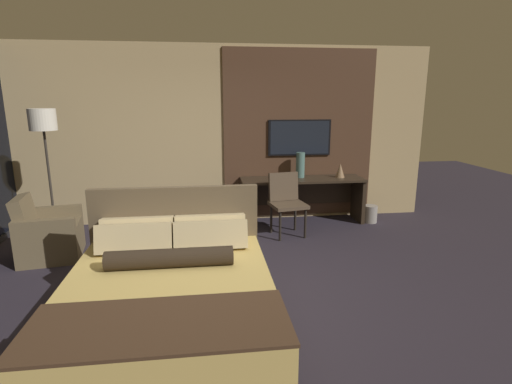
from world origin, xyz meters
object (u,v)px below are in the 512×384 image
at_px(vase_short, 340,170).
at_px(bed, 170,297).
at_px(desk, 301,192).
at_px(armchair_by_window, 49,236).
at_px(desk_chair, 286,198).
at_px(floor_lamp, 44,131).
at_px(waste_bin, 370,214).
at_px(tv, 300,138).
at_px(vase_tall, 300,165).

bearing_deg(vase_short, bed, -130.56).
relative_size(desk, armchair_by_window, 2.38).
xyz_separation_m(desk_chair, floor_lamp, (-3.24, -0.04, 1.01)).
relative_size(bed, waste_bin, 7.53).
height_order(bed, vase_short, bed).
xyz_separation_m(bed, waste_bin, (2.99, 2.76, -0.18)).
height_order(desk, desk_chair, desk_chair).
bearing_deg(floor_lamp, bed, -53.52).
bearing_deg(floor_lamp, waste_bin, 4.91).
height_order(desk_chair, armchair_by_window, desk_chair).
xyz_separation_m(bed, vase_short, (2.50, 2.92, 0.52)).
xyz_separation_m(armchair_by_window, waste_bin, (4.65, 0.88, -0.14)).
height_order(desk, floor_lamp, floor_lamp).
xyz_separation_m(desk_chair, armchair_by_window, (-3.16, -0.51, -0.26)).
height_order(tv, floor_lamp, floor_lamp).
bearing_deg(waste_bin, vase_tall, 168.14).
distance_m(desk, waste_bin, 1.19).
relative_size(floor_lamp, vase_tall, 4.57).
bearing_deg(floor_lamp, desk, 9.30).
bearing_deg(bed, vase_short, 49.44).
bearing_deg(vase_short, vase_tall, 172.63).
bearing_deg(armchair_by_window, desk, -82.06).
distance_m(desk, armchair_by_window, 3.70).
relative_size(tv, vase_short, 4.57).
bearing_deg(desk, bed, -122.45).
xyz_separation_m(vase_tall, vase_short, (0.64, -0.08, -0.09)).
distance_m(desk, desk_chair, 0.67).
distance_m(desk_chair, waste_bin, 1.58).
relative_size(tv, armchair_by_window, 1.25).
bearing_deg(waste_bin, vase_short, 162.52).
relative_size(bed, tv, 2.05).
distance_m(bed, waste_bin, 4.07).
bearing_deg(waste_bin, tv, 159.76).
xyz_separation_m(bed, desk, (1.87, 2.95, 0.19)).
distance_m(bed, desk, 3.50).
xyz_separation_m(tv, vase_short, (0.62, -0.26, -0.51)).
height_order(desk_chair, vase_tall, vase_tall).
height_order(tv, vase_short, tv).
height_order(tv, armchair_by_window, tv).
bearing_deg(desk_chair, waste_bin, 3.66).
bearing_deg(vase_tall, desk, -71.04).
xyz_separation_m(desk, vase_short, (0.62, -0.03, 0.34)).
xyz_separation_m(floor_lamp, vase_tall, (3.60, 0.64, -0.63)).
xyz_separation_m(tv, armchair_by_window, (-3.53, -1.29, -1.07)).
bearing_deg(desk_chair, vase_tall, 49.56).
height_order(bed, tv, tv).
bearing_deg(desk_chair, bed, -132.37).
bearing_deg(vase_tall, vase_short, -7.37).
distance_m(floor_lamp, waste_bin, 4.95).
height_order(armchair_by_window, floor_lamp, floor_lamp).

